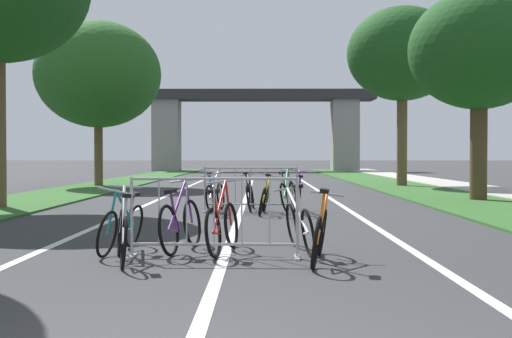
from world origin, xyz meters
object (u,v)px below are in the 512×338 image
tree_left_maple_mid (98,75)px  crowd_barrier_nearest (214,218)px  bicycle_yellow_5 (265,198)px  bicycle_purple_0 (298,197)px  tree_right_pine_far (479,51)px  bicycle_teal_6 (122,227)px  bicycle_silver_1 (215,195)px  bicycle_black_4 (250,195)px  bicycle_blue_7 (214,197)px  tree_right_oak_mid (402,55)px  bicycle_orange_2 (320,234)px  bicycle_white_9 (299,225)px  bicycle_green_8 (289,194)px  bicycle_purple_10 (181,224)px  crowd_barrier_second (251,190)px  bicycle_silver_11 (122,233)px  bicycle_red_3 (222,226)px

tree_left_maple_mid → crowd_barrier_nearest: bearing=-71.8°
bicycle_yellow_5 → bicycle_purple_0: bearing=16.8°
tree_right_pine_far → bicycle_teal_6: (-8.15, -9.98, -3.96)m
bicycle_silver_1 → bicycle_black_4: size_ratio=0.98×
bicycle_blue_7 → tree_right_pine_far: bearing=-154.9°
crowd_barrier_nearest → bicycle_black_4: bearing=87.4°
tree_right_oak_mid → bicycle_silver_1: size_ratio=4.60×
bicycle_orange_2 → bicycle_teal_6: 2.75m
bicycle_yellow_5 → bicycle_black_4: bearing=113.1°
tree_right_pine_far → bicycle_white_9: size_ratio=3.60×
bicycle_green_8 → bicycle_purple_0: bearing=-65.7°
bicycle_purple_10 → bicycle_silver_1: bearing=102.3°
tree_left_maple_mid → bicycle_purple_0: (7.66, -12.59, -4.32)m
crowd_barrier_second → bicycle_blue_7: (-0.82, -0.46, -0.15)m
bicycle_blue_7 → bicycle_orange_2: bearing=101.0°
bicycle_black_4 → bicycle_teal_6: size_ratio=1.04×
bicycle_white_9 → bicycle_purple_10: bicycle_purple_10 is taller
bicycle_silver_1 → bicycle_silver_11: size_ratio=0.99×
bicycle_purple_0 → bicycle_teal_6: (-2.72, -5.93, -0.02)m
tree_left_maple_mid → bicycle_silver_11: 20.46m
tree_right_oak_mid → bicycle_green_8: tree_right_oak_mid is taller
tree_left_maple_mid → bicycle_yellow_5: tree_left_maple_mid is taller
crowd_barrier_second → bicycle_silver_11: crowd_barrier_second is taller
tree_right_pine_far → crowd_barrier_second: bearing=-151.0°
tree_right_pine_far → bicycle_silver_1: 8.95m
crowd_barrier_second → bicycle_teal_6: crowd_barrier_second is taller
bicycle_orange_2 → bicycle_purple_10: bearing=161.3°
bicycle_green_8 → tree_left_maple_mid: bearing=136.0°
tree_right_oak_mid → crowd_barrier_nearest: 20.77m
bicycle_teal_6 → bicycle_silver_11: 0.83m
bicycle_silver_1 → bicycle_white_9: bearing=-65.4°
crowd_barrier_nearest → bicycle_orange_2: bearing=-15.5°
crowd_barrier_nearest → bicycle_silver_1: bearing=93.9°
bicycle_orange_2 → bicycle_black_4: bicycle_orange_2 is taller
bicycle_green_8 → bicycle_black_4: bearing=-170.8°
bicycle_orange_2 → bicycle_black_4: bearing=106.3°
crowd_barrier_nearest → bicycle_red_3: (0.08, 0.43, -0.15)m
bicycle_orange_2 → bicycle_white_9: bicycle_white_9 is taller
bicycle_orange_2 → bicycle_purple_10: size_ratio=1.04×
crowd_barrier_nearest → bicycle_orange_2: size_ratio=1.29×
tree_right_oak_mid → bicycle_white_9: bearing=-106.2°
bicycle_purple_10 → tree_right_oak_mid: bearing=81.6°
crowd_barrier_nearest → bicycle_yellow_5: (0.68, 6.22, -0.16)m
crowd_barrier_nearest → bicycle_silver_11: size_ratio=1.34×
bicycle_blue_7 → bicycle_white_9: (1.59, -5.82, -0.00)m
tree_left_maple_mid → bicycle_green_8: bearing=-57.4°
bicycle_purple_0 → bicycle_purple_10: bearing=-108.2°
bicycle_silver_1 → bicycle_purple_10: size_ratio=0.99×
tree_right_oak_mid → bicycle_purple_0: bearing=-111.8°
bicycle_purple_0 → bicycle_white_9: 5.84m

